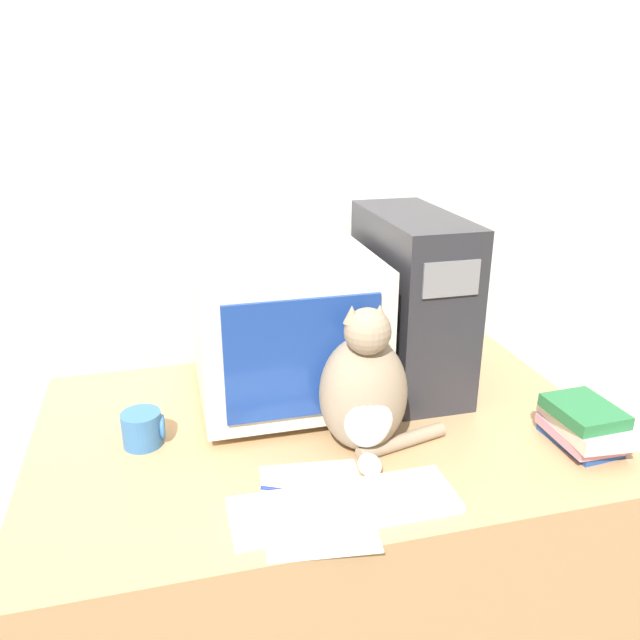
{
  "coord_description": "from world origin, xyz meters",
  "views": [
    {
      "loc": [
        -0.34,
        -0.85,
        1.57
      ],
      "look_at": [
        0.01,
        0.48,
        1.04
      ],
      "focal_mm": 35.0,
      "sensor_mm": 36.0,
      "label": 1
    }
  ],
  "objects": [
    {
      "name": "wall_back",
      "position": [
        0.0,
        0.95,
        1.25
      ],
      "size": [
        7.0,
        0.05,
        2.5
      ],
      "color": "silver",
      "rests_on": "ground_plane"
    },
    {
      "name": "desk",
      "position": [
        0.0,
        0.44,
        0.39
      ],
      "size": [
        1.36,
        0.88,
        0.77
      ],
      "color": "tan",
      "rests_on": "ground_plane"
    },
    {
      "name": "crt_monitor",
      "position": [
        -0.06,
        0.62,
        0.98
      ],
      "size": [
        0.45,
        0.48,
        0.39
      ],
      "color": "beige",
      "rests_on": "desk"
    },
    {
      "name": "computer_tower",
      "position": [
        0.3,
        0.63,
        1.01
      ],
      "size": [
        0.2,
        0.46,
        0.47
      ],
      "color": "#28282D",
      "rests_on": "desk"
    },
    {
      "name": "keyboard",
      "position": [
        -0.04,
        0.12,
        0.78
      ],
      "size": [
        0.45,
        0.14,
        0.02
      ],
      "color": "silver",
      "rests_on": "desk"
    },
    {
      "name": "cat",
      "position": [
        0.07,
        0.32,
        0.92
      ],
      "size": [
        0.31,
        0.25,
        0.36
      ],
      "rotation": [
        0.0,
        0.0,
        -0.15
      ],
      "color": "gray",
      "rests_on": "desk"
    },
    {
      "name": "book_stack",
      "position": [
        0.56,
        0.2,
        0.83
      ],
      "size": [
        0.16,
        0.22,
        0.11
      ],
      "color": "#234793",
      "rests_on": "desk"
    },
    {
      "name": "pen",
      "position": [
        -0.13,
        0.19,
        0.78
      ],
      "size": [
        0.12,
        0.06,
        0.01
      ],
      "color": "navy",
      "rests_on": "desk"
    },
    {
      "name": "paper_sheet",
      "position": [
        -0.09,
        0.14,
        0.78
      ],
      "size": [
        0.24,
        0.32,
        0.0
      ],
      "color": "white",
      "rests_on": "desk"
    },
    {
      "name": "mug",
      "position": [
        -0.42,
        0.46,
        0.81
      ],
      "size": [
        0.1,
        0.09,
        0.08
      ],
      "color": "#33669E",
      "rests_on": "desk"
    }
  ]
}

